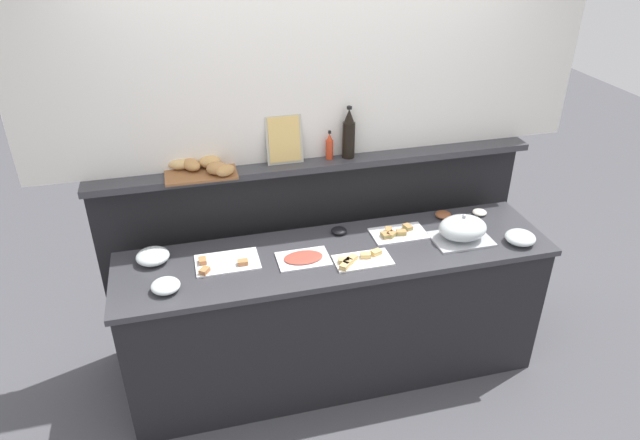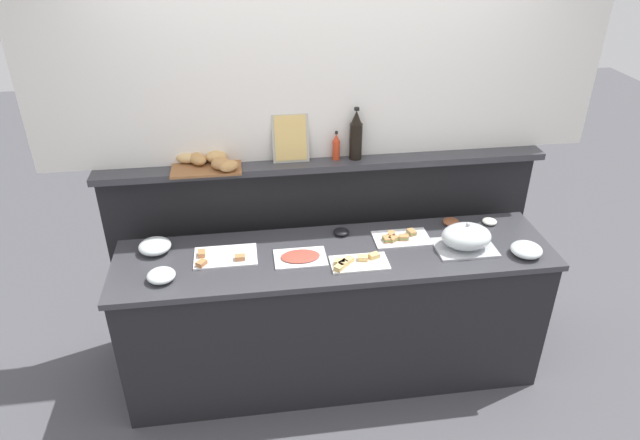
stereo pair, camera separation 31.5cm
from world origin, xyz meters
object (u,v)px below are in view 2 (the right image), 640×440
Objects in this scene: sandwich_platter_rear at (356,262)px; glass_bowl_large at (526,250)px; sandwich_platter_front at (400,238)px; condiment_bowl_cream at (341,232)px; cold_cuts_platter at (300,257)px; glass_bowl_small at (161,276)px; bread_basket at (210,162)px; condiment_bowl_red at (490,221)px; wine_bottle_dark at (356,136)px; glass_bowl_medium at (155,247)px; hot_sauce_bottle at (336,147)px; serving_cloche at (466,237)px; condiment_bowl_teal at (451,222)px; framed_picture at (290,138)px; sandwich_platter_side at (224,257)px.

glass_bowl_large is (0.96, -0.04, 0.02)m from sandwich_platter_rear.
sandwich_platter_front is 0.35m from condiment_bowl_cream.
glass_bowl_small reaches higher than cold_cuts_platter.
condiment_bowl_red is at bearing -7.26° from bread_basket.
condiment_bowl_red is at bearing -16.12° from wine_bottle_dark.
sandwich_platter_front is 3.49× the size of condiment_bowl_cream.
glass_bowl_medium is 1.19m from hot_sauce_bottle.
glass_bowl_medium is 1.21× the size of glass_bowl_small.
serving_cloche is 0.84× the size of bread_basket.
condiment_bowl_teal is at bearing -17.21° from hot_sauce_bottle.
cold_cuts_platter is 3.28× the size of condiment_bowl_red.
wine_bottle_dark is (0.39, 0.46, 0.52)m from cold_cuts_platter.
cold_cuts_platter is 0.76m from bread_basket.
condiment_bowl_cream is at bearing -15.76° from bread_basket.
glass_bowl_medium is 0.63× the size of framed_picture.
sandwich_platter_front is 0.96× the size of serving_cloche.
cold_cuts_platter is 0.79m from wine_bottle_dark.
wine_bottle_dark is (0.12, 0.23, 0.51)m from condiment_bowl_cream.
bread_basket reaches higher than sandwich_platter_front.
bread_basket is at bearing 36.56° from glass_bowl_medium.
serving_cloche is 1.93× the size of hot_sauce_bottle.
framed_picture is (-0.95, 0.23, 0.51)m from condiment_bowl_teal.
sandwich_platter_rear is at bearing -99.32° from wine_bottle_dark.
glass_bowl_large is 0.43× the size of bread_basket.
framed_picture is at bearing 153.83° from glass_bowl_large.
sandwich_platter_side is 1.20× the size of cold_cuts_platter.
glass_bowl_small is 0.72m from bread_basket.
hot_sauce_bottle is (-0.12, 0.00, -0.07)m from wine_bottle_dark.
condiment_bowl_cream is (1.02, 0.33, -0.01)m from glass_bowl_small.
condiment_bowl_teal is 0.79m from wine_bottle_dark.
framed_picture reaches higher than glass_bowl_large.
cold_cuts_platter is at bearing -9.04° from sandwich_platter_side.
sandwich_platter_front is 1.37m from glass_bowl_small.
bread_basket is (-1.43, 0.19, 0.40)m from condiment_bowl_teal.
condiment_bowl_cream is at bearing 17.96° from glass_bowl_small.
glass_bowl_large is 0.60× the size of framed_picture.
glass_bowl_large is 0.49m from condiment_bowl_teal.
glass_bowl_large is 1.23m from hot_sauce_bottle.
sandwich_platter_rear is 0.31m from cold_cuts_platter.
serving_cloche is at bearing -1.51° from cold_cuts_platter.
glass_bowl_small is at bearing -142.29° from framed_picture.
wine_bottle_dark is (1.13, 0.56, 0.50)m from glass_bowl_small.
glass_bowl_large is at bearing -21.80° from sandwich_platter_front.
serving_cloche is at bearing -135.08° from condiment_bowl_red.
condiment_bowl_teal is at bearing 7.56° from sandwich_platter_side.
framed_picture is at bearing 149.40° from sandwich_platter_front.
bread_basket is (0.34, 0.25, 0.39)m from glass_bowl_medium.
condiment_bowl_teal is at bearing 14.66° from cold_cuts_platter.
cold_cuts_platter is at bearing 178.49° from serving_cloche.
glass_bowl_large is (1.68, -0.21, 0.02)m from sandwich_platter_side.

